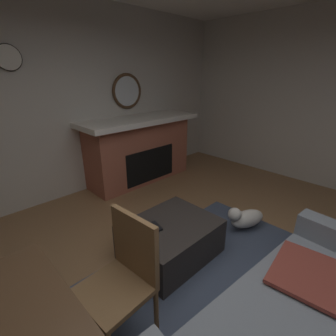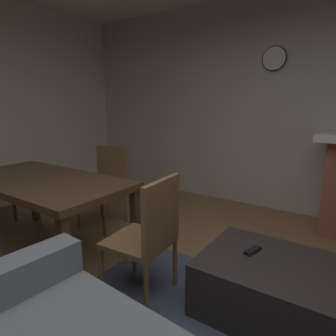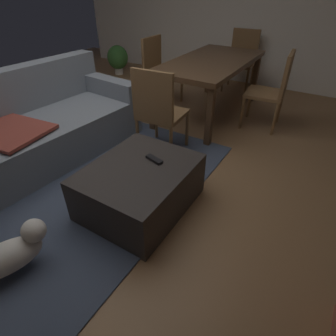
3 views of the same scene
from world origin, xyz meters
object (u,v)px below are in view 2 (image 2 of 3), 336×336
Objects in this scene: dining_table at (42,186)px; dining_chair_south at (107,181)px; dining_chair_west at (149,232)px; tv_remote at (253,250)px; wall_clock at (274,58)px; ottoman_coffee_table at (269,287)px.

dining_chair_south reaches higher than dining_table.
dining_chair_south is at bearing -32.88° from dining_chair_west.
tv_remote is at bearing -168.56° from dining_table.
wall_clock is at bearing -132.03° from dining_chair_south.
tv_remote is at bearing 166.93° from dining_chair_south.
wall_clock reaches higher than dining_chair_south.
wall_clock reaches higher than tv_remote.
tv_remote is 1.97m from dining_table.
dining_table is at bearing 90.53° from dining_chair_south.
dining_chair_south is (1.92, -0.45, 0.12)m from tv_remote.
ottoman_coffee_table is 0.99× the size of dining_chair_south.
dining_table is at bearing 9.33° from ottoman_coffee_table.
wall_clock is at bearing -120.44° from dining_table.
wall_clock reaches higher than ottoman_coffee_table.
dining_chair_south reaches higher than tv_remote.
dining_chair_south is (0.01, -0.83, -0.14)m from dining_table.
dining_chair_south is at bearing -89.47° from dining_table.
dining_chair_south is (2.07, -0.50, 0.33)m from ottoman_coffee_table.
tv_remote is 0.17× the size of dining_chair_south.
ottoman_coffee_table is at bearing 107.07° from wall_clock.
ottoman_coffee_table is at bearing -157.19° from dining_chair_west.
ottoman_coffee_table is at bearing 166.54° from dining_chair_south.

